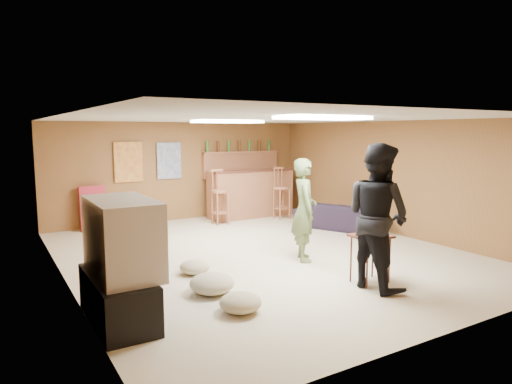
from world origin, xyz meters
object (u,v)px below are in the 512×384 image
bar_counter (251,193)px  person_black (377,216)px  tv_body (122,237)px  tray_table (370,259)px  person_olive (304,210)px  sofa (340,216)px

bar_counter → person_black: bearing=-102.2°
bar_counter → tv_body: bearing=-133.0°
person_black → tray_table: person_black is taller
bar_counter → person_olive: bearing=-107.6°
tv_body → sofa: bearing=24.8°
person_olive → tray_table: bearing=-150.3°
tv_body → person_olive: size_ratio=0.69×
person_olive → tray_table: (0.11, -1.31, -0.47)m
sofa → tv_body: bearing=90.1°
person_olive → tray_table: size_ratio=2.47×
tv_body → person_olive: person_olive is taller
tv_body → bar_counter: 6.09m
bar_counter → person_olive: 3.78m
tv_body → person_olive: (3.01, 0.85, -0.10)m
person_black → sofa: bearing=-35.8°
bar_counter → person_olive: person_olive is taller
bar_counter → tray_table: bearing=-101.9°
tv_body → sofa: 5.60m
tv_body → tray_table: (3.12, -0.46, -0.58)m
person_olive → bar_counter: bearing=7.3°
person_olive → person_black: bearing=-153.4°
sofa → tray_table: (-1.94, -2.80, 0.06)m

